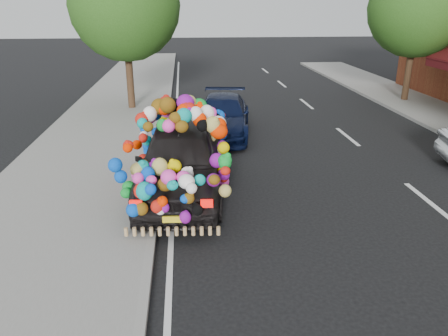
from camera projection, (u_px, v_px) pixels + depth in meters
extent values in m
plane|color=black|center=(267.00, 208.00, 9.28)|extent=(100.00, 100.00, 0.00)
cube|color=gray|center=(59.00, 214.00, 8.89)|extent=(4.00, 60.00, 0.12)
cube|color=gray|center=(155.00, 210.00, 9.06)|extent=(0.15, 60.00, 0.13)
cylinder|color=#332114|center=(130.00, 76.00, 17.32)|extent=(0.28, 0.28, 2.73)
sphere|color=#214A13|center=(124.00, 5.00, 16.38)|extent=(4.20, 4.20, 4.20)
cylinder|color=#332114|center=(408.00, 72.00, 18.82)|extent=(0.28, 0.28, 2.64)
sphere|color=#214A13|center=(418.00, 8.00, 17.90)|extent=(4.00, 4.00, 4.00)
imported|color=black|center=(181.00, 160.00, 9.81)|extent=(2.14, 4.67, 1.55)
cube|color=red|center=(136.00, 204.00, 7.65)|extent=(0.22, 0.08, 0.14)
cube|color=red|center=(207.00, 203.00, 7.67)|extent=(0.22, 0.08, 0.14)
cube|color=yellow|center=(172.00, 219.00, 7.76)|extent=(0.34, 0.06, 0.12)
imported|color=black|center=(222.00, 116.00, 14.32)|extent=(2.32, 4.47, 1.24)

